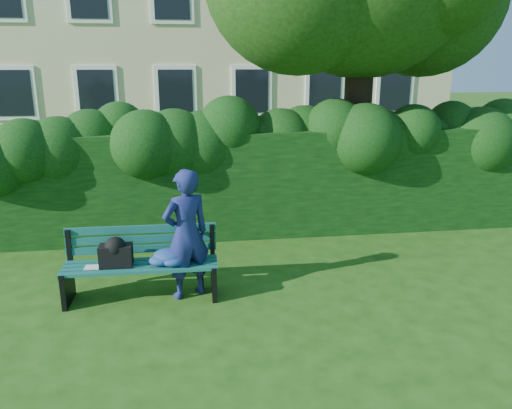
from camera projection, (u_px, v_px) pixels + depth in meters
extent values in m
plane|color=#1F4A10|center=(262.00, 283.00, 6.82)|extent=(80.00, 80.00, 0.00)
cube|color=white|center=(14.00, 93.00, 14.95)|extent=(1.30, 0.08, 1.60)
cube|color=black|center=(14.00, 93.00, 14.91)|extent=(1.05, 0.04, 1.35)
cube|color=white|center=(97.00, 92.00, 15.27)|extent=(1.30, 0.08, 1.60)
cube|color=black|center=(96.00, 92.00, 15.24)|extent=(1.05, 0.04, 1.35)
cube|color=white|center=(176.00, 92.00, 15.60)|extent=(1.30, 0.08, 1.60)
cube|color=black|center=(176.00, 92.00, 15.56)|extent=(1.05, 0.04, 1.35)
cube|color=white|center=(252.00, 91.00, 15.93)|extent=(1.30, 0.08, 1.60)
cube|color=black|center=(252.00, 91.00, 15.89)|extent=(1.05, 0.04, 1.35)
cube|color=white|center=(325.00, 91.00, 16.25)|extent=(1.30, 0.08, 1.60)
cube|color=black|center=(325.00, 91.00, 16.21)|extent=(1.05, 0.04, 1.35)
cube|color=white|center=(395.00, 90.00, 16.58)|extent=(1.30, 0.08, 1.60)
cube|color=black|center=(395.00, 90.00, 16.54)|extent=(1.05, 0.04, 1.35)
cube|color=white|center=(401.00, 0.00, 15.80)|extent=(1.30, 0.08, 1.60)
cube|color=black|center=(243.00, 182.00, 8.67)|extent=(10.00, 1.00, 1.80)
cylinder|color=black|center=(358.00, 102.00, 8.99)|extent=(0.50, 0.50, 4.42)
cube|color=#105153|center=(139.00, 271.00, 6.09)|extent=(1.92, 0.14, 0.04)
cube|color=#105153|center=(140.00, 268.00, 6.21)|extent=(1.92, 0.14, 0.04)
cube|color=#105153|center=(141.00, 264.00, 6.32)|extent=(1.92, 0.14, 0.04)
cube|color=#105153|center=(142.00, 260.00, 6.43)|extent=(1.92, 0.14, 0.04)
cube|color=#105153|center=(142.00, 249.00, 6.47)|extent=(1.92, 0.07, 0.10)
cube|color=#105153|center=(142.00, 239.00, 6.45)|extent=(1.92, 0.07, 0.10)
cube|color=#105153|center=(141.00, 229.00, 6.42)|extent=(1.92, 0.07, 0.10)
cube|color=black|center=(68.00, 286.00, 6.22)|extent=(0.07, 0.50, 0.44)
cube|color=black|center=(69.00, 247.00, 6.35)|extent=(0.06, 0.06, 0.45)
cube|color=black|center=(65.00, 272.00, 6.11)|extent=(0.07, 0.42, 0.05)
cube|color=black|center=(214.00, 279.00, 6.43)|extent=(0.07, 0.50, 0.44)
cube|color=black|center=(212.00, 241.00, 6.56)|extent=(0.06, 0.06, 0.45)
cube|color=black|center=(213.00, 265.00, 6.32)|extent=(0.07, 0.42, 0.05)
cube|color=white|center=(92.00, 267.00, 6.14)|extent=(0.18, 0.13, 0.02)
cube|color=black|center=(116.00, 255.00, 6.19)|extent=(0.40, 0.24, 0.27)
imported|color=navy|center=(186.00, 234.00, 6.24)|extent=(0.72, 0.62, 1.67)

